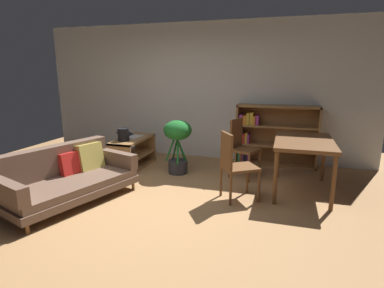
% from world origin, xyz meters
% --- Properties ---
extents(ground_plane, '(8.16, 8.16, 0.00)m').
position_xyz_m(ground_plane, '(0.00, 0.00, 0.00)').
color(ground_plane, '#A87A4C').
extents(back_wall_panel, '(6.80, 0.10, 2.70)m').
position_xyz_m(back_wall_panel, '(0.00, 2.70, 1.35)').
color(back_wall_panel, silver).
rests_on(back_wall_panel, ground_plane).
extents(fabric_couch, '(1.38, 1.95, 0.73)m').
position_xyz_m(fabric_couch, '(-1.12, -0.05, 0.33)').
color(fabric_couch, brown).
rests_on(fabric_couch, ground_plane).
extents(media_console, '(0.44, 1.06, 0.55)m').
position_xyz_m(media_console, '(-0.95, 1.57, 0.27)').
color(media_console, olive).
rests_on(media_console, ground_plane).
extents(open_laptop, '(0.41, 0.36, 0.10)m').
position_xyz_m(open_laptop, '(-1.03, 1.64, 0.58)').
color(open_laptop, silver).
rests_on(open_laptop, media_console).
extents(desk_speaker, '(0.20, 0.20, 0.22)m').
position_xyz_m(desk_speaker, '(-0.99, 1.31, 0.67)').
color(desk_speaker, black).
rests_on(desk_speaker, media_console).
extents(potted_floor_plant, '(0.49, 0.49, 0.94)m').
position_xyz_m(potted_floor_plant, '(-0.04, 1.48, 0.61)').
color(potted_floor_plant, '#333338').
rests_on(potted_floor_plant, ground_plane).
extents(dining_table, '(0.81, 1.27, 0.79)m').
position_xyz_m(dining_table, '(2.00, 1.20, 0.70)').
color(dining_table, brown).
rests_on(dining_table, ground_plane).
extents(dining_chair_near, '(0.59, 0.57, 0.95)m').
position_xyz_m(dining_chair_near, '(1.10, 0.61, 0.52)').
color(dining_chair_near, brown).
rests_on(dining_chair_near, ground_plane).
extents(dining_chair_far, '(0.52, 0.51, 0.98)m').
position_xyz_m(dining_chair_far, '(1.04, 1.60, 0.55)').
color(dining_chair_far, brown).
rests_on(dining_chair_far, ground_plane).
extents(bookshelf, '(1.49, 0.34, 1.14)m').
position_xyz_m(bookshelf, '(1.47, 2.51, 0.57)').
color(bookshelf, olive).
rests_on(bookshelf, ground_plane).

